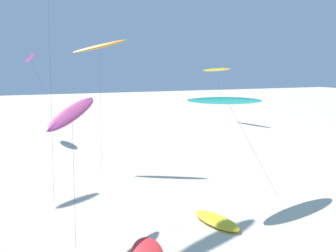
% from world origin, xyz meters
% --- Properties ---
extents(flying_kite_0, '(8.30, 5.43, 8.00)m').
position_xyz_m(flying_kite_0, '(9.63, 23.12, 7.31)').
color(flying_kite_0, '#19B2B7').
rests_on(flying_kite_0, ground).
extents(flying_kite_1, '(4.88, 7.30, 8.12)m').
position_xyz_m(flying_kite_1, '(-2.96, 21.86, 7.06)').
color(flying_kite_1, '#EA5193').
rests_on(flying_kite_1, ground).
extents(flying_kite_5, '(3.14, 11.08, 10.09)m').
position_xyz_m(flying_kite_5, '(31.74, 60.84, 9.54)').
color(flying_kite_5, yellow).
rests_on(flying_kite_5, ground).
extents(flying_kite_6, '(5.83, 7.67, 13.21)m').
position_xyz_m(flying_kite_6, '(3.62, 38.95, 12.20)').
color(flying_kite_6, orange).
rests_on(flying_kite_6, ground).
extents(flying_kite_7, '(4.73, 6.67, 12.41)m').
position_xyz_m(flying_kite_7, '(-1.62, 57.76, 11.35)').
color(flying_kite_7, purple).
rests_on(flying_kite_7, ground).
extents(grounded_kite_1, '(2.06, 4.26, 0.36)m').
position_xyz_m(grounded_kite_1, '(5.09, 17.20, 0.18)').
color(grounded_kite_1, yellow).
rests_on(grounded_kite_1, ground).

